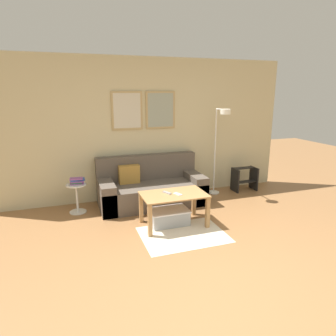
# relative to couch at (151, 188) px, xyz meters

# --- Properties ---
(ground_plane) EXTENTS (16.00, 16.00, 0.00)m
(ground_plane) POSITION_rel_couch_xyz_m (0.00, -2.53, -0.28)
(ground_plane) COLOR olive
(wall_back) EXTENTS (5.60, 0.09, 2.55)m
(wall_back) POSITION_rel_couch_xyz_m (0.00, 0.43, 1.00)
(wall_back) COLOR #C6BC93
(wall_back) RESTS_ON ground_plane
(area_rug) EXTENTS (1.18, 0.87, 0.01)m
(area_rug) POSITION_rel_couch_xyz_m (0.09, -1.34, -0.28)
(area_rug) COLOR beige
(area_rug) RESTS_ON ground_plane
(couch) EXTENTS (1.84, 0.84, 0.84)m
(couch) POSITION_rel_couch_xyz_m (0.00, 0.00, 0.00)
(couch) COLOR brown
(couch) RESTS_ON ground_plane
(coffee_table) EXTENTS (0.95, 0.58, 0.49)m
(coffee_table) POSITION_rel_couch_xyz_m (0.08, -0.98, 0.11)
(coffee_table) COLOR #AD7F4C
(coffee_table) RESTS_ON ground_plane
(storage_bin) EXTENTS (0.59, 0.38, 0.23)m
(storage_bin) POSITION_rel_couch_xyz_m (0.02, -0.94, -0.17)
(storage_bin) COLOR #9EA3A8
(storage_bin) RESTS_ON ground_plane
(floor_lamp) EXTENTS (0.23, 0.53, 1.66)m
(floor_lamp) POSITION_rel_couch_xyz_m (1.33, -0.04, 0.82)
(floor_lamp) COLOR white
(floor_lamp) RESTS_ON ground_plane
(side_table) EXTENTS (0.32, 0.32, 0.49)m
(side_table) POSITION_rel_couch_xyz_m (-1.27, -0.02, 0.01)
(side_table) COLOR silver
(side_table) RESTS_ON ground_plane
(book_stack) EXTENTS (0.24, 0.18, 0.10)m
(book_stack) POSITION_rel_couch_xyz_m (-1.25, 0.00, 0.26)
(book_stack) COLOR #8C4C93
(book_stack) RESTS_ON side_table
(remote_control) EXTENTS (0.10, 0.15, 0.02)m
(remote_control) POSITION_rel_couch_xyz_m (-0.01, -0.93, 0.22)
(remote_control) COLOR #99999E
(remote_control) RESTS_ON coffee_table
(cell_phone) EXTENTS (0.11, 0.15, 0.01)m
(cell_phone) POSITION_rel_couch_xyz_m (0.13, -1.02, 0.21)
(cell_phone) COLOR silver
(cell_phone) RESTS_ON coffee_table
(step_stool) EXTENTS (0.47, 0.29, 0.47)m
(step_stool) POSITION_rel_couch_xyz_m (1.99, 0.08, -0.03)
(step_stool) COLOR black
(step_stool) RESTS_ON ground_plane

